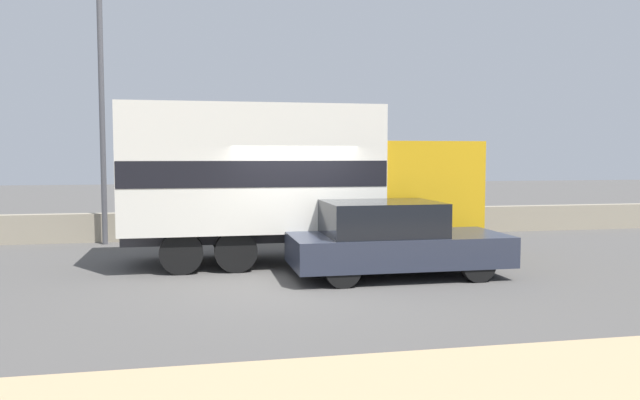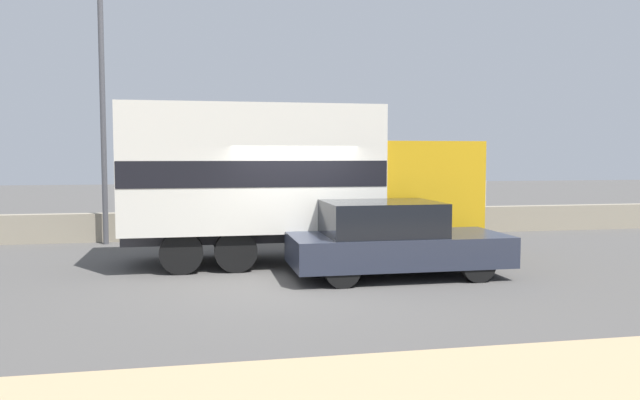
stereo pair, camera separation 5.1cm
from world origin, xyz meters
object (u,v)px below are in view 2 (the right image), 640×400
street_lamp (102,83)px  car_hatchback (392,240)px  pedestrian (478,203)px  box_truck (288,177)px

street_lamp → car_hatchback: size_ratio=1.76×
street_lamp → pedestrian: (10.06, -0.70, -3.19)m
box_truck → car_hatchback: size_ratio=1.82×
street_lamp → box_truck: street_lamp is taller
car_hatchback → pedestrian: 6.39m
box_truck → car_hatchback: bearing=-51.0°
street_lamp → box_truck: 5.99m
street_lamp → car_hatchback: (5.98, -5.61, -3.44)m
car_hatchback → pedestrian: size_ratio=2.20×
car_hatchback → box_truck: bearing=129.0°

